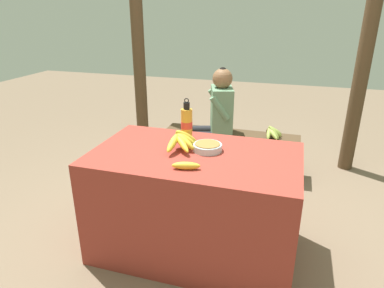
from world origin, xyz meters
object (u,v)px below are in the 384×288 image
at_px(banana_bunch_ripe, 182,139).
at_px(banana_bunch_green, 273,132).
at_px(wooden_bench, 230,140).
at_px(support_post_near, 138,47).
at_px(support_post_far, 365,55).
at_px(serving_bowl, 207,147).
at_px(loose_banana_front, 186,166).
at_px(water_bottle, 187,124).
at_px(seated_vendor, 217,114).

relative_size(banana_bunch_ripe, banana_bunch_green, 1.20).
bearing_deg(wooden_bench, support_post_near, 160.44).
bearing_deg(support_post_far, serving_bowl, -123.50).
bearing_deg(loose_banana_front, banana_bunch_green, 75.95).
height_order(wooden_bench, banana_bunch_green, banana_bunch_green).
bearing_deg(banana_bunch_ripe, support_post_near, 122.57).
xyz_separation_m(serving_bowl, wooden_bench, (-0.07, 1.26, -0.42)).
bearing_deg(serving_bowl, banana_bunch_ripe, -171.60).
distance_m(serving_bowl, water_bottle, 0.26).
bearing_deg(banana_bunch_green, banana_bunch_ripe, -111.74).
distance_m(loose_banana_front, support_post_near, 2.36).
relative_size(serving_bowl, water_bottle, 0.63).
distance_m(banana_bunch_ripe, water_bottle, 0.18).
bearing_deg(support_post_near, serving_bowl, -53.19).
bearing_deg(water_bottle, loose_banana_front, -72.80).
xyz_separation_m(loose_banana_front, banana_bunch_green, (0.39, 1.56, -0.28)).
relative_size(seated_vendor, support_post_near, 0.46).
bearing_deg(banana_bunch_ripe, wooden_bench, 85.75).
distance_m(wooden_bench, seated_vendor, 0.32).
xyz_separation_m(serving_bowl, water_bottle, (-0.19, 0.15, 0.09)).
relative_size(seated_vendor, banana_bunch_green, 4.10).
height_order(banana_bunch_ripe, loose_banana_front, banana_bunch_ripe).
bearing_deg(banana_bunch_green, serving_bowl, -105.26).
bearing_deg(loose_banana_front, serving_bowl, 81.02).
relative_size(banana_bunch_green, support_post_near, 0.11).
height_order(wooden_bench, support_post_near, support_post_near).
distance_m(wooden_bench, banana_bunch_green, 0.44).
bearing_deg(banana_bunch_ripe, support_post_far, 53.10).
distance_m(loose_banana_front, seated_vendor, 1.53).
distance_m(banana_bunch_ripe, banana_bunch_green, 1.42).
bearing_deg(support_post_far, banana_bunch_ripe, -126.90).
relative_size(wooden_bench, support_post_far, 0.58).
xyz_separation_m(banana_bunch_green, support_post_far, (0.77, 0.42, 0.71)).
bearing_deg(seated_vendor, wooden_bench, -179.22).
bearing_deg(banana_bunch_ripe, loose_banana_front, -66.99).
bearing_deg(support_post_far, wooden_bench, -160.44).
bearing_deg(banana_bunch_green, loose_banana_front, -104.05).
bearing_deg(support_post_near, banana_bunch_green, -14.79).
relative_size(banana_bunch_ripe, support_post_near, 0.13).
bearing_deg(support_post_near, banana_bunch_ripe, -57.43).
distance_m(water_bottle, wooden_bench, 1.23).
relative_size(water_bottle, seated_vendor, 0.28).
xyz_separation_m(loose_banana_front, seated_vendor, (-0.17, 1.52, -0.14)).
distance_m(serving_bowl, support_post_near, 2.14).
xyz_separation_m(water_bottle, wooden_bench, (0.12, 1.11, -0.52)).
bearing_deg(seated_vendor, support_post_near, -40.99).
bearing_deg(support_post_near, wooden_bench, -19.56).
bearing_deg(water_bottle, banana_bunch_green, 64.33).
bearing_deg(support_post_far, support_post_near, 180.00).
distance_m(seated_vendor, support_post_near, 1.27).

